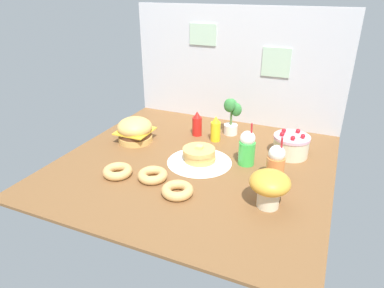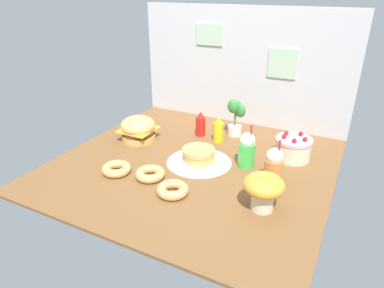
{
  "view_description": "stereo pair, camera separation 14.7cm",
  "coord_description": "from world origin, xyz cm",
  "px_view_note": "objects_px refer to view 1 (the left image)",
  "views": [
    {
      "loc": [
        86.14,
        -202.7,
        118.38
      ],
      "look_at": [
        -3.48,
        3.47,
        12.7
      ],
      "focal_mm": 31.94,
      "sensor_mm": 36.0,
      "label": 1
    },
    {
      "loc": [
        99.44,
        -196.39,
        118.38
      ],
      "look_at": [
        -3.48,
        3.47,
        12.7
      ],
      "focal_mm": 31.94,
      "sensor_mm": 36.0,
      "label": 2
    }
  ],
  "objects_px": {
    "orange_float_cup": "(276,164)",
    "donut_pink_glaze": "(118,171)",
    "layer_cake": "(291,145)",
    "mushroom_stool": "(270,186)",
    "mustard_bottle": "(216,129)",
    "potted_plant": "(232,115)",
    "pancake_stack": "(199,156)",
    "donut_chocolate": "(153,175)",
    "ketchup_bottle": "(197,124)",
    "cream_soda_cup": "(247,148)",
    "donut_vanilla": "(177,190)",
    "burger": "(135,130)"
  },
  "relations": [
    {
      "from": "potted_plant",
      "to": "mushroom_stool",
      "type": "xyz_separation_m",
      "value": [
        0.52,
        -0.94,
        -0.04
      ]
    },
    {
      "from": "mustard_bottle",
      "to": "mushroom_stool",
      "type": "xyz_separation_m",
      "value": [
        0.6,
        -0.75,
        0.04
      ]
    },
    {
      "from": "layer_cake",
      "to": "mustard_bottle",
      "type": "distance_m",
      "value": 0.61
    },
    {
      "from": "ketchup_bottle",
      "to": "mushroom_stool",
      "type": "relative_size",
      "value": 0.91
    },
    {
      "from": "orange_float_cup",
      "to": "burger",
      "type": "bearing_deg",
      "value": 171.66
    },
    {
      "from": "potted_plant",
      "to": "orange_float_cup",
      "type": "bearing_deg",
      "value": -51.75
    },
    {
      "from": "pancake_stack",
      "to": "donut_pink_glaze",
      "type": "distance_m",
      "value": 0.59
    },
    {
      "from": "burger",
      "to": "donut_vanilla",
      "type": "bearing_deg",
      "value": -41.09
    },
    {
      "from": "donut_chocolate",
      "to": "mushroom_stool",
      "type": "height_order",
      "value": "mushroom_stool"
    },
    {
      "from": "donut_chocolate",
      "to": "pancake_stack",
      "type": "bearing_deg",
      "value": 60.93
    },
    {
      "from": "cream_soda_cup",
      "to": "mushroom_stool",
      "type": "relative_size",
      "value": 1.36
    },
    {
      "from": "ketchup_bottle",
      "to": "donut_chocolate",
      "type": "relative_size",
      "value": 1.08
    },
    {
      "from": "pancake_stack",
      "to": "orange_float_cup",
      "type": "distance_m",
      "value": 0.56
    },
    {
      "from": "ketchup_bottle",
      "to": "cream_soda_cup",
      "type": "relative_size",
      "value": 0.67
    },
    {
      "from": "mustard_bottle",
      "to": "donut_vanilla",
      "type": "relative_size",
      "value": 1.08
    },
    {
      "from": "cream_soda_cup",
      "to": "burger",
      "type": "bearing_deg",
      "value": 178.85
    },
    {
      "from": "donut_chocolate",
      "to": "donut_vanilla",
      "type": "xyz_separation_m",
      "value": [
        0.23,
        -0.1,
        0.0
      ]
    },
    {
      "from": "ketchup_bottle",
      "to": "donut_chocolate",
      "type": "xyz_separation_m",
      "value": [
        0.01,
        -0.8,
        -0.07
      ]
    },
    {
      "from": "layer_cake",
      "to": "mushroom_stool",
      "type": "relative_size",
      "value": 1.13
    },
    {
      "from": "mustard_bottle",
      "to": "donut_pink_glaze",
      "type": "xyz_separation_m",
      "value": [
        -0.41,
        -0.8,
        -0.07
      ]
    },
    {
      "from": "potted_plant",
      "to": "cream_soda_cup",
      "type": "bearing_deg",
      "value": -60.95
    },
    {
      "from": "burger",
      "to": "ketchup_bottle",
      "type": "height_order",
      "value": "ketchup_bottle"
    },
    {
      "from": "mustard_bottle",
      "to": "donut_pink_glaze",
      "type": "height_order",
      "value": "mustard_bottle"
    },
    {
      "from": "burger",
      "to": "mustard_bottle",
      "type": "distance_m",
      "value": 0.66
    },
    {
      "from": "burger",
      "to": "orange_float_cup",
      "type": "height_order",
      "value": "orange_float_cup"
    },
    {
      "from": "layer_cake",
      "to": "mustard_bottle",
      "type": "xyz_separation_m",
      "value": [
        -0.61,
        0.03,
        0.02
      ]
    },
    {
      "from": "donut_vanilla",
      "to": "mushroom_stool",
      "type": "distance_m",
      "value": 0.56
    },
    {
      "from": "pancake_stack",
      "to": "mustard_bottle",
      "type": "bearing_deg",
      "value": 93.21
    },
    {
      "from": "mustard_bottle",
      "to": "potted_plant",
      "type": "height_order",
      "value": "potted_plant"
    },
    {
      "from": "burger",
      "to": "layer_cake",
      "type": "relative_size",
      "value": 1.06
    },
    {
      "from": "burger",
      "to": "ketchup_bottle",
      "type": "relative_size",
      "value": 1.33
    },
    {
      "from": "orange_float_cup",
      "to": "ketchup_bottle",
      "type": "bearing_deg",
      "value": 147.04
    },
    {
      "from": "potted_plant",
      "to": "donut_pink_glaze",
      "type": "bearing_deg",
      "value": -116.45
    },
    {
      "from": "burger",
      "to": "pancake_stack",
      "type": "bearing_deg",
      "value": -11.75
    },
    {
      "from": "cream_soda_cup",
      "to": "mushroom_stool",
      "type": "bearing_deg",
      "value": -60.75
    },
    {
      "from": "donut_chocolate",
      "to": "donut_vanilla",
      "type": "bearing_deg",
      "value": -23.42
    },
    {
      "from": "pancake_stack",
      "to": "donut_vanilla",
      "type": "height_order",
      "value": "pancake_stack"
    },
    {
      "from": "layer_cake",
      "to": "potted_plant",
      "type": "bearing_deg",
      "value": 158.17
    },
    {
      "from": "orange_float_cup",
      "to": "donut_pink_glaze",
      "type": "height_order",
      "value": "orange_float_cup"
    },
    {
      "from": "pancake_stack",
      "to": "potted_plant",
      "type": "bearing_deg",
      "value": 84.81
    },
    {
      "from": "burger",
      "to": "pancake_stack",
      "type": "xyz_separation_m",
      "value": [
        0.62,
        -0.13,
        -0.05
      ]
    },
    {
      "from": "pancake_stack",
      "to": "donut_chocolate",
      "type": "relative_size",
      "value": 1.83
    },
    {
      "from": "mustard_bottle",
      "to": "donut_vanilla",
      "type": "height_order",
      "value": "mustard_bottle"
    },
    {
      "from": "pancake_stack",
      "to": "ketchup_bottle",
      "type": "distance_m",
      "value": 0.5
    },
    {
      "from": "burger",
      "to": "orange_float_cup",
      "type": "xyz_separation_m",
      "value": [
        1.18,
        -0.17,
        0.03
      ]
    },
    {
      "from": "pancake_stack",
      "to": "cream_soda_cup",
      "type": "distance_m",
      "value": 0.35
    },
    {
      "from": "orange_float_cup",
      "to": "donut_vanilla",
      "type": "xyz_separation_m",
      "value": [
        -0.51,
        -0.41,
        -0.09
      ]
    },
    {
      "from": "burger",
      "to": "donut_chocolate",
      "type": "height_order",
      "value": "burger"
    },
    {
      "from": "donut_chocolate",
      "to": "ketchup_bottle",
      "type": "bearing_deg",
      "value": 90.92
    },
    {
      "from": "donut_pink_glaze",
      "to": "donut_chocolate",
      "type": "distance_m",
      "value": 0.25
    }
  ]
}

